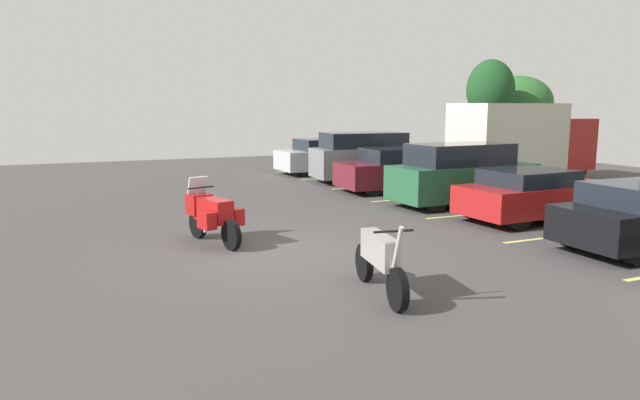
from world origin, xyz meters
The scene contains 12 objects.
ground centered at (0.00, 0.00, -0.05)m, with size 44.00×44.00×0.10m, color #423F3F.
motorcycle_touring centered at (-1.17, -0.93, 0.66)m, with size 2.05×1.05×1.42m.
motorcycle_second centered at (3.36, 0.69, 0.57)m, with size 2.16×0.65×1.29m.
parking_stripes centered at (-1.57, 7.32, 0.00)m, with size 24.11×4.78×0.01m.
car_silver centered at (-12.20, 6.92, 0.76)m, with size 2.10×4.67×1.55m.
car_grey centered at (-8.96, 7.19, 0.98)m, with size 2.11×4.71×1.95m.
car_maroon centered at (-6.25, 7.06, 0.74)m, with size 2.10×4.71×1.52m.
car_green centered at (-3.03, 7.18, 0.93)m, with size 1.95×4.64×1.86m.
car_red centered at (-0.28, 7.48, 0.68)m, with size 2.03×4.46×1.35m.
box_truck centered at (-6.95, 13.02, 1.62)m, with size 2.65×6.15×3.08m.
tree_far_left centered at (-15.27, 20.43, 3.17)m, with size 3.97×3.97×4.72m.
tree_center_right centered at (-13.45, 16.88, 3.78)m, with size 2.49×2.49×5.40m.
Camera 1 is at (10.96, -3.69, 2.96)m, focal length 32.09 mm.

